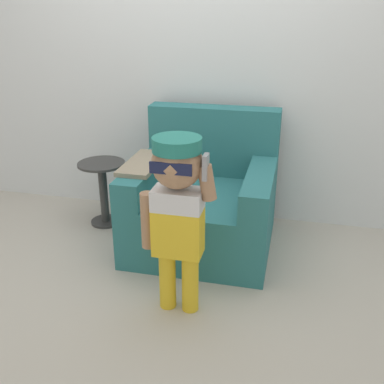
{
  "coord_description": "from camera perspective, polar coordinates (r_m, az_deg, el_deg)",
  "views": [
    {
      "loc": [
        0.78,
        -2.69,
        1.63
      ],
      "look_at": [
        0.19,
        -0.23,
        0.57
      ],
      "focal_mm": 42.0,
      "sensor_mm": 36.0,
      "label": 1
    }
  ],
  "objects": [
    {
      "name": "ground_plane",
      "position": [
        3.24,
        -2.44,
        -7.52
      ],
      "size": [
        10.0,
        10.0,
        0.0
      ],
      "primitive_type": "plane",
      "color": "#ADA89E"
    },
    {
      "name": "wall_back",
      "position": [
        3.53,
        0.6,
        17.36
      ],
      "size": [
        10.0,
        0.05,
        2.6
      ],
      "color": "silver",
      "rests_on": "ground_plane"
    },
    {
      "name": "armchair",
      "position": [
        3.23,
        1.52,
        -1.16
      ],
      "size": [
        0.99,
        0.96,
        0.94
      ],
      "color": "#286B70",
      "rests_on": "ground_plane"
    },
    {
      "name": "person_child",
      "position": [
        2.36,
        -1.89,
        -1.02
      ],
      "size": [
        0.42,
        0.31,
        1.02
      ],
      "color": "gold",
      "rests_on": "ground_plane"
    },
    {
      "name": "side_table",
      "position": [
        3.58,
        -11.21,
        0.6
      ],
      "size": [
        0.36,
        0.36,
        0.51
      ],
      "color": "#333333",
      "rests_on": "ground_plane"
    }
  ]
}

